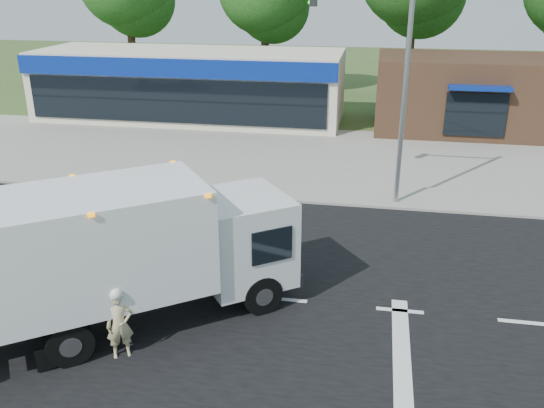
# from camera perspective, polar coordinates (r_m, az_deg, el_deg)

# --- Properties ---
(ground) EXTENTS (120.00, 120.00, 0.00)m
(ground) POSITION_cam_1_polar(r_m,az_deg,el_deg) (15.49, 1.26, -9.49)
(ground) COLOR #385123
(ground) RESTS_ON ground
(road_asphalt) EXTENTS (60.00, 14.00, 0.02)m
(road_asphalt) POSITION_cam_1_polar(r_m,az_deg,el_deg) (15.49, 1.26, -9.47)
(road_asphalt) COLOR black
(road_asphalt) RESTS_ON ground
(sidewalk) EXTENTS (60.00, 2.40, 0.12)m
(sidewalk) POSITION_cam_1_polar(r_m,az_deg,el_deg) (22.83, 4.57, 1.18)
(sidewalk) COLOR gray
(sidewalk) RESTS_ON ground
(parking_apron) EXTENTS (60.00, 9.00, 0.02)m
(parking_apron) POSITION_cam_1_polar(r_m,az_deg,el_deg) (28.33, 5.84, 5.11)
(parking_apron) COLOR gray
(parking_apron) RESTS_ON ground
(lane_markings) EXTENTS (55.20, 7.00, 0.01)m
(lane_markings) POSITION_cam_1_polar(r_m,az_deg,el_deg) (14.23, 5.87, -12.65)
(lane_markings) COLOR silver
(lane_markings) RESTS_ON road_asphalt
(ems_box_truck) EXTENTS (7.96, 6.78, 3.57)m
(ems_box_truck) POSITION_cam_1_polar(r_m,az_deg,el_deg) (14.06, -14.17, -4.09)
(ems_box_truck) COLOR black
(ems_box_truck) RESTS_ON ground
(emergency_worker) EXTENTS (0.71, 0.64, 1.74)m
(emergency_worker) POSITION_cam_1_polar(r_m,az_deg,el_deg) (13.44, -14.88, -11.32)
(emergency_worker) COLOR #C3B482
(emergency_worker) RESTS_ON ground
(retail_strip_mall) EXTENTS (18.00, 6.20, 4.00)m
(retail_strip_mall) POSITION_cam_1_polar(r_m,az_deg,el_deg) (35.35, -8.15, 11.64)
(retail_strip_mall) COLOR beige
(retail_strip_mall) RESTS_ON ground
(brown_storefront) EXTENTS (10.00, 6.70, 4.00)m
(brown_storefront) POSITION_cam_1_polar(r_m,az_deg,el_deg) (33.99, 18.91, 10.29)
(brown_storefront) COLOR #382316
(brown_storefront) RESTS_ON ground
(traffic_signal_pole) EXTENTS (3.51, 0.25, 8.00)m
(traffic_signal_pole) POSITION_cam_1_polar(r_m,az_deg,el_deg) (20.93, 11.37, 12.75)
(traffic_signal_pole) COLOR gray
(traffic_signal_pole) RESTS_ON ground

